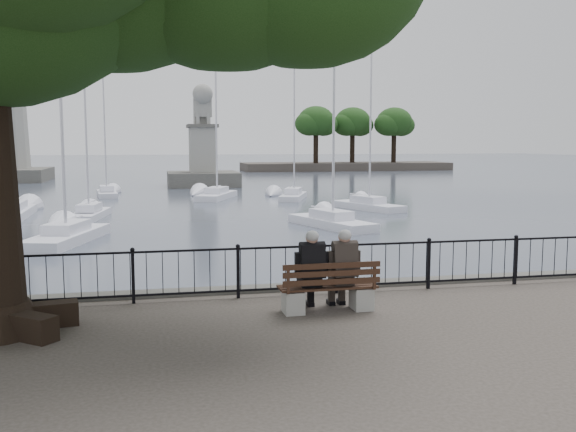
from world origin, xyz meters
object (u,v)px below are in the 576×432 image
object	(u,v)px
person_right	(342,272)
person_left	(310,274)
lion_monument	(203,160)
bench	(328,294)

from	to	relation	value
person_right	person_left	bearing A→B (deg)	-179.28
person_left	person_right	bearing A→B (deg)	0.72
lion_monument	person_right	bearing A→B (deg)	-91.47
person_left	person_right	world-z (taller)	same
person_right	lion_monument	bearing A→B (deg)	88.53
lion_monument	person_left	bearing A→B (deg)	-92.19
bench	person_right	world-z (taller)	person_right
bench	person_right	bearing A→B (deg)	20.39
person_left	bench	bearing A→B (deg)	-17.23
person_left	lion_monument	world-z (taller)	lion_monument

